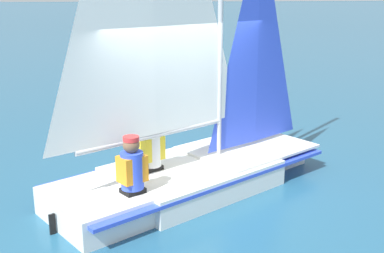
% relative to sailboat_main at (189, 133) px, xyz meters
% --- Properties ---
extents(ground_plane, '(260.00, 260.00, 0.00)m').
position_rel_sailboat_main_xyz_m(ground_plane, '(-0.05, -0.03, -0.89)').
color(ground_plane, '#235675').
extents(sailboat_main, '(4.56, 3.73, 6.15)m').
position_rel_sailboat_main_xyz_m(sailboat_main, '(0.00, 0.00, 0.00)').
color(sailboat_main, white).
rests_on(sailboat_main, ground_plane).
extents(sailor_helm, '(0.43, 0.41, 1.16)m').
position_rel_sailboat_main_xyz_m(sailor_helm, '(0.58, 0.12, -0.26)').
color(sailor_helm, black).
rests_on(sailor_helm, ground_plane).
extents(sailor_crew, '(0.43, 0.41, 1.16)m').
position_rel_sailboat_main_xyz_m(sailor_crew, '(0.87, 0.94, -0.26)').
color(sailor_crew, black).
rests_on(sailor_crew, ground_plane).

